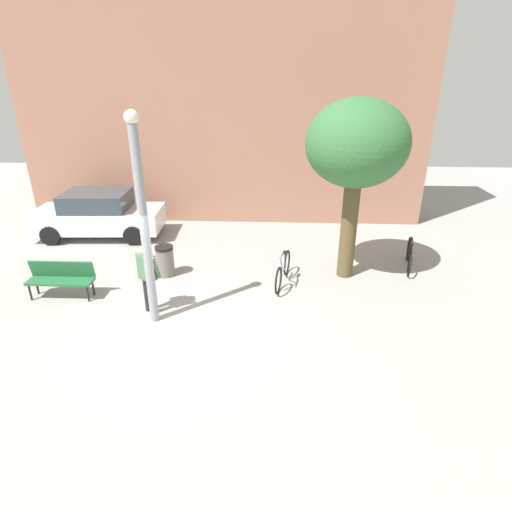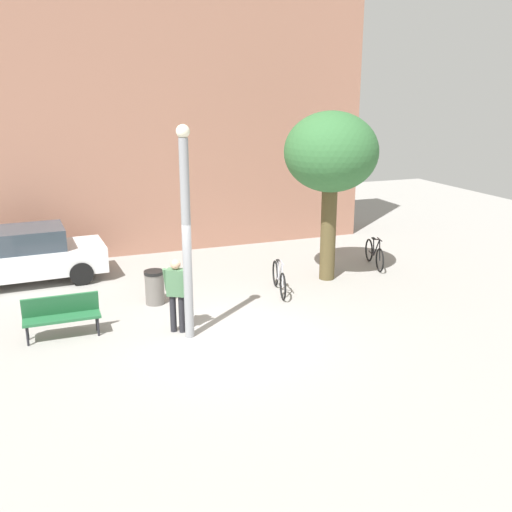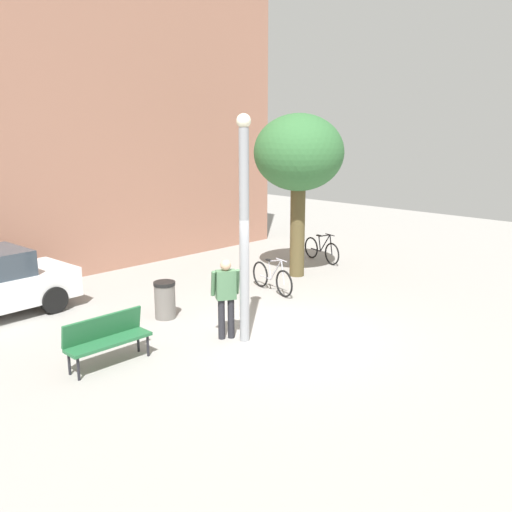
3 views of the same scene
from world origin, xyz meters
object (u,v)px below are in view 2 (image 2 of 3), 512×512
Objects in this scene: park_bench at (61,313)px; plaza_tree at (331,155)px; bicycle_silver at (279,279)px; trash_bin at (155,287)px; lamppost at (186,229)px; bicycle_black at (374,254)px; person_by_lamppost at (177,290)px; parked_car_white at (26,256)px.

plaza_tree reaches higher than park_bench.
bicycle_silver is 3.24m from trash_bin.
park_bench is 0.34× the size of plaza_tree.
plaza_tree is 5.41× the size of trash_bin.
trash_bin is at bearing 97.78° from lamppost.
lamppost is at bearing -154.67° from bicycle_black.
lamppost is at bearing -64.32° from person_by_lamppost.
trash_bin is (3.00, -2.90, -0.34)m from parked_car_white.
person_by_lamppost is 3.51m from bicycle_silver.
trash_bin is (-0.31, 2.27, -1.96)m from lamppost.
person_by_lamppost is 2.51m from park_bench.
trash_bin is (-0.14, 1.91, -0.53)m from person_by_lamppost.
park_bench is (-2.57, 0.98, -1.85)m from lamppost.
parked_car_white is 4.18m from trash_bin.
lamppost is 7.50m from bicycle_black.
parked_car_white is (-3.13, 4.81, -0.19)m from person_by_lamppost.
bicycle_silver is at bearing -160.69° from plaza_tree.
trash_bin is (2.26, 1.29, -0.11)m from park_bench.
plaza_tree is 3.61m from bicycle_silver.
bicycle_black reaches higher than park_bench.
bicycle_black is 0.41× the size of parked_car_white.
plaza_tree is (4.81, 2.17, 2.53)m from person_by_lamppost.
bicycle_black is at bearing 25.33° from lamppost.
bicycle_black is at bearing 17.80° from bicycle_silver.
plaza_tree is (7.21, 1.55, 2.95)m from park_bench.
bicycle_silver is 7.02m from parked_car_white.
park_bench is 5.57m from bicycle_silver.
bicycle_black is (6.53, 3.09, -2.01)m from lamppost.
parked_car_white reaches higher than trash_bin.
bicycle_black is (9.11, 2.11, -0.16)m from park_bench.
person_by_lamppost reaches higher than bicycle_black.
plaza_tree is 8.80m from parked_car_white.
plaza_tree is 1.09× the size of parked_car_white.
park_bench is at bearing -150.30° from trash_bin.
lamppost is at bearing -146.46° from bicycle_silver.
bicycle_silver is 2.07× the size of trash_bin.
lamppost is 2.82× the size of park_bench.
bicycle_silver is at bearing 26.92° from person_by_lamppost.
person_by_lamppost is at bearing -85.92° from trash_bin.
lamppost is 5.40m from plaza_tree.
bicycle_silver is at bearing -27.54° from parked_car_white.
trash_bin is at bearing -173.18° from bicycle_black.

